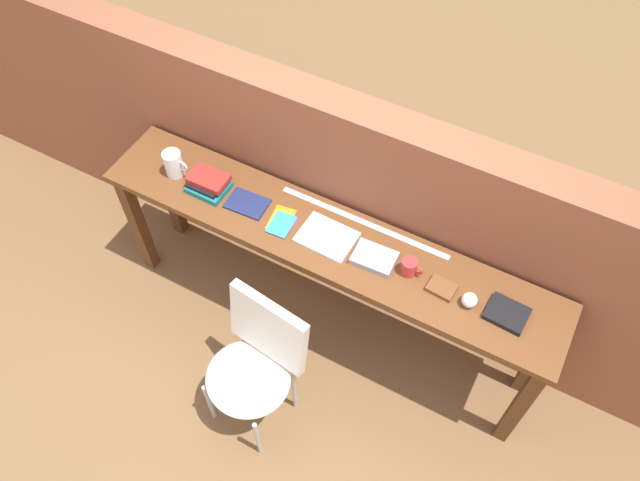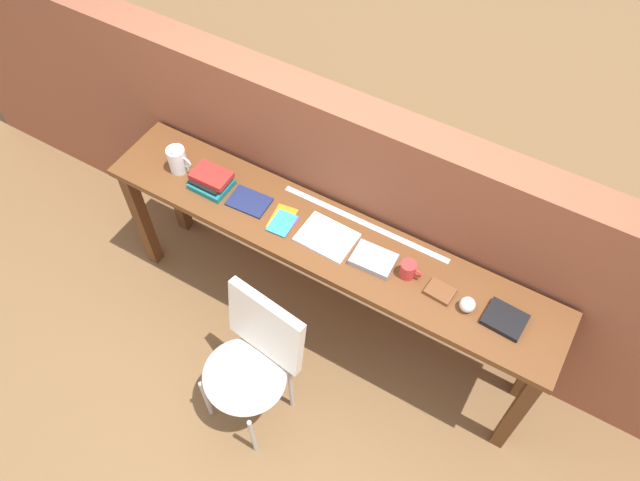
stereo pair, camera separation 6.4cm
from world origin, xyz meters
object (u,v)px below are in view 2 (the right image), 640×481
object	(u,v)px
chair_white_moulded	(252,360)
mug	(408,270)
sports_ball_small	(467,305)
book_stack_leftmost	(211,180)
magazine_cycling	(249,202)
leather_journal_brown	(440,291)
pitcher_white	(178,160)
book_repair_rightmost	(505,319)
book_open_centre	(327,237)
pamphlet_pile_colourful	(283,222)

from	to	relation	value
chair_white_moulded	mug	size ratio (longest dim) A/B	8.10
mug	sports_ball_small	xyz separation A→B (m)	(0.32, -0.03, -0.01)
book_stack_leftmost	mug	size ratio (longest dim) A/B	1.90
mug	magazine_cycling	bearing A→B (deg)	-179.20
leather_journal_brown	pitcher_white	bearing A→B (deg)	-175.58
leather_journal_brown	book_repair_rightmost	distance (m)	0.32
chair_white_moulded	book_open_centre	distance (m)	0.72
sports_ball_small	book_repair_rightmost	size ratio (longest dim) A/B	0.41
pamphlet_pile_colourful	mug	size ratio (longest dim) A/B	1.78
book_stack_leftmost	leather_journal_brown	xyz separation A→B (m)	(1.32, 0.00, -0.03)
sports_ball_small	book_repair_rightmost	xyz separation A→B (m)	(0.18, 0.03, -0.02)
mug	book_repair_rightmost	distance (m)	0.49
mug	sports_ball_small	distance (m)	0.32
book_stack_leftmost	magazine_cycling	size ratio (longest dim) A/B	0.99
chair_white_moulded	mug	xyz separation A→B (m)	(0.52, 0.63, 0.40)
book_open_centre	chair_white_moulded	bearing A→B (deg)	-94.74
book_open_centre	sports_ball_small	xyz separation A→B (m)	(0.76, -0.02, 0.03)
chair_white_moulded	book_open_centre	world-z (taller)	book_open_centre
sports_ball_small	leather_journal_brown	bearing A→B (deg)	173.19
book_open_centre	book_repair_rightmost	xyz separation A→B (m)	(0.93, 0.01, 0.01)
book_repair_rightmost	book_open_centre	bearing A→B (deg)	-176.25
book_stack_leftmost	mug	distance (m)	1.15
magazine_cycling	sports_ball_small	world-z (taller)	sports_ball_small
book_stack_leftmost	book_open_centre	xyz separation A→B (m)	(0.70, 0.01, -0.03)
magazine_cycling	leather_journal_brown	world-z (taller)	leather_journal_brown
pitcher_white	book_stack_leftmost	world-z (taller)	pitcher_white
book_open_centre	pitcher_white	bearing A→B (deg)	-177.80
magazine_cycling	book_repair_rightmost	xyz separation A→B (m)	(1.40, 0.01, 0.01)
pitcher_white	sports_ball_small	world-z (taller)	pitcher_white
pitcher_white	pamphlet_pile_colourful	xyz separation A→B (m)	(0.68, -0.02, -0.07)
pitcher_white	book_open_centre	bearing A→B (deg)	0.19
pitcher_white	sports_ball_small	size ratio (longest dim) A/B	2.46
mug	book_repair_rightmost	size ratio (longest dim) A/B	0.60
book_open_centre	mug	size ratio (longest dim) A/B	2.53
book_open_centre	sports_ball_small	world-z (taller)	sports_ball_small
pitcher_white	magazine_cycling	bearing A→B (deg)	-0.15
leather_journal_brown	sports_ball_small	bearing A→B (deg)	-2.31
magazine_cycling	mug	world-z (taller)	mug
pitcher_white	pamphlet_pile_colourful	distance (m)	0.68
pitcher_white	pamphlet_pile_colourful	size ratio (longest dim) A/B	0.94
pamphlet_pile_colourful	sports_ball_small	distance (m)	1.01
book_open_centre	book_stack_leftmost	bearing A→B (deg)	-177.32
magazine_cycling	book_open_centre	world-z (taller)	book_open_centre
chair_white_moulded	sports_ball_small	world-z (taller)	sports_ball_small
book_repair_rightmost	pitcher_white	bearing A→B (deg)	-176.36
book_open_centre	book_repair_rightmost	bearing A→B (deg)	2.41
magazine_cycling	book_stack_leftmost	bearing A→B (deg)	177.68
chair_white_moulded	leather_journal_brown	bearing A→B (deg)	41.50
chair_white_moulded	book_stack_leftmost	xyz separation A→B (m)	(-0.63, 0.61, 0.39)
chair_white_moulded	book_stack_leftmost	world-z (taller)	book_stack_leftmost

